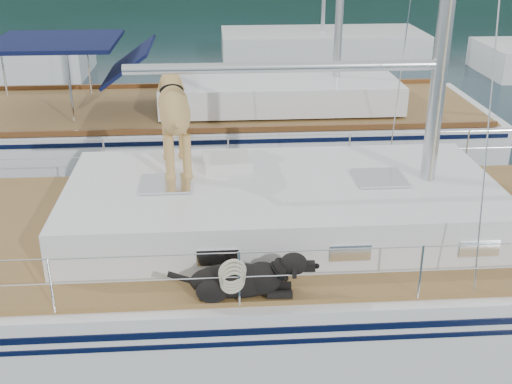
{
  "coord_description": "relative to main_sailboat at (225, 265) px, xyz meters",
  "views": [
    {
      "loc": [
        -0.01,
        -7.13,
        4.79
      ],
      "look_at": [
        0.5,
        0.2,
        1.6
      ],
      "focal_mm": 45.0,
      "sensor_mm": 36.0,
      "label": 1
    }
  ],
  "objects": [
    {
      "name": "ground",
      "position": [
        -0.09,
        -0.0,
        -0.69
      ],
      "size": [
        120.0,
        120.0,
        0.0
      ],
      "primitive_type": "plane",
      "color": "black",
      "rests_on": "ground"
    },
    {
      "name": "main_sailboat",
      "position": [
        0.0,
        0.0,
        0.0
      ],
      "size": [
        12.0,
        3.8,
        14.01
      ],
      "color": "white",
      "rests_on": "ground"
    },
    {
      "name": "neighbor_sailboat",
      "position": [
        0.18,
        5.79,
        -0.06
      ],
      "size": [
        11.0,
        3.5,
        13.3
      ],
      "color": "white",
      "rests_on": "ground"
    },
    {
      "name": "bg_boat_center",
      "position": [
        3.91,
        16.0,
        -0.23
      ],
      "size": [
        7.2,
        3.0,
        11.65
      ],
      "color": "white",
      "rests_on": "ground"
    }
  ]
}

